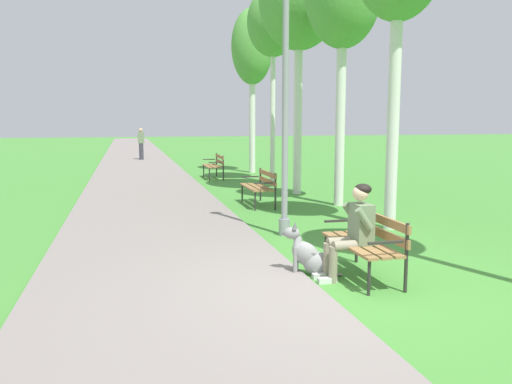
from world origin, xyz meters
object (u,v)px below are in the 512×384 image
at_px(park_bench_near, 367,239).
at_px(birch_tree_fourth, 299,2).
at_px(person_seated_on_near_bench, 353,228).
at_px(birch_tree_fifth, 273,24).
at_px(park_bench_mid, 260,184).
at_px(park_bench_far, 215,164).
at_px(birch_tree_sixth, 252,49).
at_px(lamp_post_near, 285,102).
at_px(dog_grey, 309,256).
at_px(pedestrian_distant, 141,144).

bearing_deg(park_bench_near, birch_tree_fourth, 78.22).
relative_size(person_seated_on_near_bench, birch_tree_fifth, 0.20).
xyz_separation_m(park_bench_mid, birch_tree_fourth, (1.51, 1.71, 4.68)).
xyz_separation_m(park_bench_far, birch_tree_fifth, (1.65, -1.71, 4.59)).
height_order(park_bench_mid, park_bench_far, same).
height_order(birch_tree_fourth, birch_tree_sixth, birch_tree_fourth).
xyz_separation_m(birch_tree_fifth, birch_tree_sixth, (0.13, 3.39, -0.33)).
distance_m(park_bench_near, lamp_post_near, 3.27).
relative_size(dog_grey, pedestrian_distant, 0.47).
bearing_deg(birch_tree_fourth, park_bench_mid, -131.40).
bearing_deg(pedestrian_distant, park_bench_mid, -81.16).
relative_size(park_bench_near, birch_tree_sixth, 0.24).
xyz_separation_m(park_bench_far, dog_grey, (-0.70, -11.81, -0.25)).
distance_m(birch_tree_fourth, pedestrian_distant, 14.79).
distance_m(park_bench_far, person_seated_on_near_bench, 12.11).
height_order(lamp_post_near, pedestrian_distant, lamp_post_near).
distance_m(park_bench_far, dog_grey, 11.83).
xyz_separation_m(person_seated_on_near_bench, birch_tree_fourth, (1.81, 7.72, 4.52)).
bearing_deg(park_bench_near, park_bench_far, 90.02).
relative_size(person_seated_on_near_bench, birch_tree_fourth, 0.19).
bearing_deg(birch_tree_fifth, birch_tree_fourth, -90.79).
height_order(park_bench_mid, birch_tree_fourth, birch_tree_fourth).
xyz_separation_m(park_bench_near, birch_tree_fifth, (1.64, 10.38, 4.59)).
bearing_deg(park_bench_far, park_bench_near, -89.98).
xyz_separation_m(birch_tree_fourth, pedestrian_distant, (-3.89, 13.59, -4.35)).
bearing_deg(lamp_post_near, dog_grey, -99.25).
distance_m(park_bench_mid, birch_tree_sixth, 9.03).
xyz_separation_m(person_seated_on_near_bench, lamp_post_near, (-0.10, 2.69, 1.70)).
relative_size(park_bench_mid, dog_grey, 1.92).
relative_size(park_bench_far, pedestrian_distant, 0.91).
bearing_deg(birch_tree_fifth, pedestrian_distant, 109.80).
relative_size(park_bench_mid, park_bench_far, 1.00).
bearing_deg(park_bench_near, dog_grey, 158.49).
distance_m(park_bench_near, birch_tree_sixth, 14.52).
bearing_deg(birch_tree_sixth, park_bench_near, -97.33).
xyz_separation_m(dog_grey, birch_tree_sixth, (2.47, 13.49, 4.51)).
xyz_separation_m(park_bench_near, lamp_post_near, (-0.31, 2.67, 1.86)).
height_order(park_bench_far, birch_tree_fourth, birch_tree_fourth).
xyz_separation_m(park_bench_far, lamp_post_near, (-0.31, -9.41, 1.86)).
height_order(birch_tree_sixth, pedestrian_distant, birch_tree_sixth).
bearing_deg(birch_tree_fifth, park_bench_far, 133.98).
bearing_deg(dog_grey, birch_tree_sixth, 79.62).
height_order(park_bench_near, person_seated_on_near_bench, person_seated_on_near_bench).
bearing_deg(park_bench_far, birch_tree_sixth, 43.46).
bearing_deg(park_bench_near, lamp_post_near, 96.64).
relative_size(person_seated_on_near_bench, lamp_post_near, 0.27).
xyz_separation_m(park_bench_near, park_bench_mid, (0.10, 5.99, 0.00)).
height_order(birch_tree_fourth, pedestrian_distant, birch_tree_fourth).
relative_size(park_bench_near, park_bench_far, 1.00).
relative_size(dog_grey, birch_tree_fourth, 0.12).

